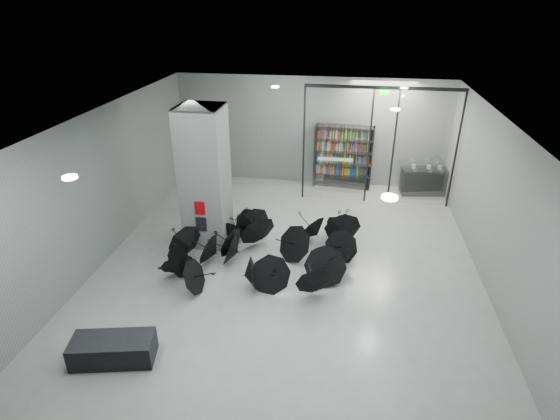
% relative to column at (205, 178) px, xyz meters
% --- Properties ---
extents(room, '(14.00, 14.02, 4.01)m').
position_rel_column_xyz_m(room, '(2.50, -2.00, 0.84)').
color(room, gray).
rests_on(room, ground).
extents(column, '(1.20, 1.20, 4.00)m').
position_rel_column_xyz_m(column, '(0.00, 0.00, 0.00)').
color(column, slate).
rests_on(column, ground).
extents(fire_cabinet, '(0.28, 0.04, 0.38)m').
position_rel_column_xyz_m(fire_cabinet, '(0.00, -0.62, -0.65)').
color(fire_cabinet, '#A50A07').
rests_on(fire_cabinet, column).
extents(info_panel, '(0.30, 0.03, 0.42)m').
position_rel_column_xyz_m(info_panel, '(0.00, -0.62, -1.15)').
color(info_panel, black).
rests_on(info_panel, column).
extents(exit_sign, '(0.30, 0.06, 0.15)m').
position_rel_column_xyz_m(exit_sign, '(4.90, 3.30, 1.82)').
color(exit_sign, '#0CE533').
rests_on(exit_sign, room).
extents(glass_partition, '(5.06, 0.08, 4.00)m').
position_rel_column_xyz_m(glass_partition, '(4.89, 3.50, 0.18)').
color(glass_partition, silver).
rests_on(glass_partition, ground).
extents(bench, '(1.71, 1.01, 0.52)m').
position_rel_column_xyz_m(bench, '(-0.47, -4.92, -1.74)').
color(bench, black).
rests_on(bench, ground).
extents(bookshelf, '(2.16, 0.66, 2.34)m').
position_rel_column_xyz_m(bookshelf, '(3.76, 4.75, -0.83)').
color(bookshelf, black).
rests_on(bookshelf, ground).
extents(shop_counter, '(1.67, 0.86, 0.96)m').
position_rel_column_xyz_m(shop_counter, '(6.71, 4.49, -1.52)').
color(shop_counter, black).
rests_on(shop_counter, ground).
extents(umbrella_cluster, '(5.44, 4.24, 1.30)m').
position_rel_column_xyz_m(umbrella_cluster, '(2.01, -0.93, -1.70)').
color(umbrella_cluster, black).
rests_on(umbrella_cluster, ground).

